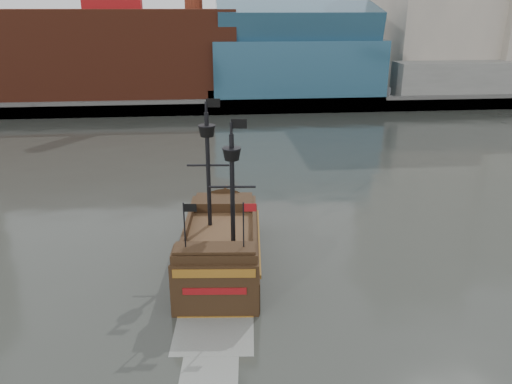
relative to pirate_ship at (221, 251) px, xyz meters
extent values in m
plane|color=#252722|center=(5.67, -9.14, -1.13)|extent=(400.00, 400.00, 0.00)
cube|color=slate|center=(5.67, 82.86, -0.13)|extent=(220.00, 60.00, 2.00)
cube|color=#4C4C49|center=(5.67, 53.36, 0.17)|extent=(220.00, 1.00, 2.60)
cube|color=#612717|center=(-16.33, 62.86, 8.37)|extent=(42.00, 18.00, 15.00)
cube|color=#28536D|center=(15.67, 60.86, 5.87)|extent=(30.00, 16.00, 10.00)
cube|color=slate|center=(53.67, 56.86, 3.87)|extent=(40.00, 6.00, 6.00)
cube|color=#28536D|center=(15.67, 60.86, 13.87)|extent=(28.00, 14.94, 8.78)
cube|color=black|center=(0.03, 0.29, -0.49)|extent=(6.42, 13.20, 2.77)
cube|color=#4E301C|center=(0.03, 0.29, 1.06)|extent=(5.78, 11.88, 0.32)
cube|color=black|center=(0.47, 5.39, 1.43)|extent=(4.73, 2.94, 1.07)
cube|color=black|center=(-0.46, -5.22, 1.86)|extent=(5.19, 2.14, 1.92)
cube|color=black|center=(-0.54, -6.20, 0.15)|extent=(5.22, 0.72, 4.26)
cube|color=#925E1C|center=(-0.56, -6.35, 1.86)|extent=(4.78, 0.50, 0.53)
cube|color=maroon|center=(-0.56, -6.35, 0.68)|extent=(3.72, 0.41, 0.43)
cylinder|color=black|center=(-0.68, 1.96, 5.37)|extent=(0.32, 0.32, 8.31)
cylinder|color=black|center=(0.81, -1.70, 5.05)|extent=(0.32, 0.32, 7.67)
cone|color=black|center=(-0.68, 1.96, 8.25)|extent=(1.27, 1.27, 0.75)
cone|color=black|center=(0.81, -1.70, 7.61)|extent=(1.27, 1.27, 0.75)
cube|color=black|center=(-0.21, 1.92, 10.16)|extent=(0.96, 0.12, 0.59)
cube|color=black|center=(1.29, -1.74, 9.53)|extent=(0.96, 0.12, 0.59)
cube|color=gray|center=(-0.70, -7.98, -1.12)|extent=(4.84, 4.21, 0.02)
camera|label=1|loc=(-0.65, -31.64, 16.22)|focal=35.00mm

